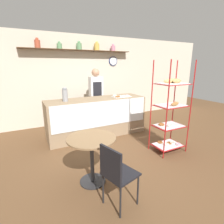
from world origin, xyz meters
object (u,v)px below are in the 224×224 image
Objects in this scene: cafe_table at (92,149)px; cafe_chair at (116,171)px; donut_tray_counter at (121,96)px; pastry_rack at (171,110)px; person_worker at (96,96)px; coffee_carafe at (65,95)px.

cafe_table is 0.63m from cafe_chair.
cafe_chair is 2.80m from donut_tray_counter.
pastry_rack is 1.89m from cafe_table.
person_worker is 3.18m from cafe_chair.
pastry_rack is at bearing -69.77° from person_worker.
person_worker is 5.16× the size of coffee_carafe.
donut_tray_counter is (-0.33, 1.48, 0.08)m from pastry_rack.
donut_tray_counter is at bearing -54.58° from person_worker.
donut_tray_counter is at bearing -2.79° from coffee_carafe.
cafe_chair is at bearing -82.75° from cafe_table.
cafe_table is at bearing -113.96° from person_worker.
pastry_rack is 2.38m from coffee_carafe.
coffee_carafe is (-1.01, -0.57, 0.19)m from person_worker.
cafe_table is at bearing -91.47° from coffee_carafe.
person_worker reaches higher than cafe_table.
cafe_table is (-1.84, -0.25, -0.34)m from pastry_rack.
coffee_carafe is at bearing 177.21° from donut_tray_counter.
pastry_rack is at bearing -40.95° from coffee_carafe.
person_worker is at bearing 29.34° from coffee_carafe.
pastry_rack is 2.51× the size of cafe_table.
cafe_chair is at bearing -153.58° from pastry_rack.
person_worker is 2.63m from cafe_table.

